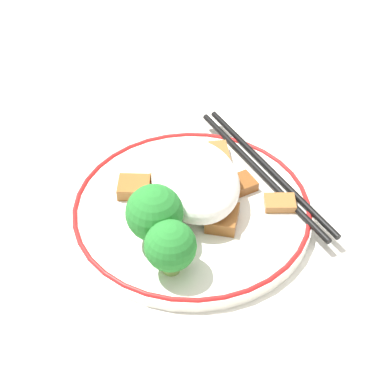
{
  "coord_description": "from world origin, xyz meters",
  "views": [
    {
      "loc": [
        -0.44,
        0.11,
        0.46
      ],
      "look_at": [
        0.0,
        0.0,
        0.03
      ],
      "focal_mm": 60.0,
      "sensor_mm": 36.0,
      "label": 1
    }
  ],
  "objects_px": {
    "broccoli_back_center": "(170,247)",
    "broccoli_back_left": "(154,214)",
    "chopsticks": "(265,171)",
    "plate": "(192,210)"
  },
  "relations": [
    {
      "from": "broccoli_back_left",
      "to": "broccoli_back_center",
      "type": "distance_m",
      "value": 0.04
    },
    {
      "from": "plate",
      "to": "chopsticks",
      "type": "xyz_separation_m",
      "value": [
        0.03,
        -0.09,
        0.01
      ]
    },
    {
      "from": "chopsticks",
      "to": "broccoli_back_center",
      "type": "bearing_deg",
      "value": 130.19
    },
    {
      "from": "plate",
      "to": "broccoli_back_center",
      "type": "xyz_separation_m",
      "value": [
        -0.07,
        0.04,
        0.04
      ]
    },
    {
      "from": "broccoli_back_center",
      "to": "broccoli_back_left",
      "type": "bearing_deg",
      "value": 9.52
    },
    {
      "from": "plate",
      "to": "broccoli_back_center",
      "type": "distance_m",
      "value": 0.09
    },
    {
      "from": "broccoli_back_center",
      "to": "chopsticks",
      "type": "bearing_deg",
      "value": -49.81
    },
    {
      "from": "broccoli_back_center",
      "to": "chopsticks",
      "type": "xyz_separation_m",
      "value": [
        0.1,
        -0.12,
        -0.03
      ]
    },
    {
      "from": "broccoli_back_left",
      "to": "broccoli_back_center",
      "type": "bearing_deg",
      "value": -170.48
    },
    {
      "from": "chopsticks",
      "to": "broccoli_back_left",
      "type": "bearing_deg",
      "value": 117.21
    }
  ]
}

